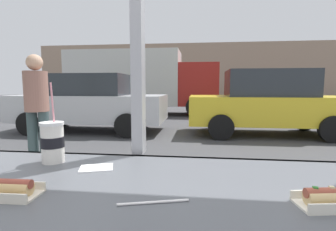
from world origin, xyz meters
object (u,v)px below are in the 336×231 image
soda_cup_left (53,142)px  parked_car_yellow (267,103)px  parked_car_silver (90,102)px  box_truck (140,80)px  pedestrian (37,105)px

soda_cup_left → parked_car_yellow: bearing=69.1°
parked_car_silver → box_truck: box_truck is taller
parked_car_silver → parked_car_yellow: parked_car_yellow is taller
parked_car_yellow → pedestrian: 5.68m
soda_cup_left → parked_car_silver: parked_car_silver is taller
parked_car_yellow → box_truck: size_ratio=0.60×
parked_car_silver → parked_car_yellow: (5.05, -0.00, 0.03)m
parked_car_yellow → box_truck: (-4.65, 4.87, 0.73)m
soda_cup_left → parked_car_silver: bearing=112.5°
parked_car_yellow → soda_cup_left: bearing=-110.9°
parked_car_silver → parked_car_yellow: size_ratio=1.05×
parked_car_yellow → pedestrian: size_ratio=2.56×
parked_car_silver → pedestrian: size_ratio=2.70×
parked_car_yellow → box_truck: box_truck is taller
box_truck → parked_car_yellow: bearing=-46.4°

